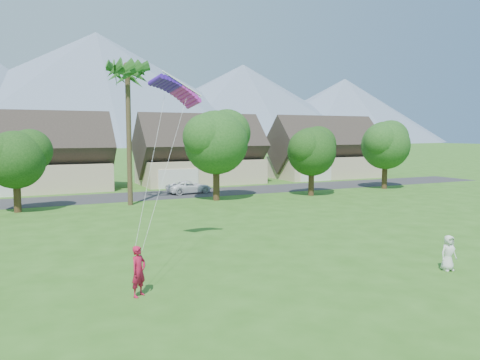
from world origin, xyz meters
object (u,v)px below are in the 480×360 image
watcher (448,253)px  parafoil_kite (176,88)px  parked_car (189,187)px  kite_flyer (139,271)px

watcher → parafoil_kite: (-10.14, 8.81, 7.81)m
watcher → parafoil_kite: 15.54m
watcher → parafoil_kite: parafoil_kite is taller
watcher → parked_car: size_ratio=0.34×
kite_flyer → watcher: 13.93m
kite_flyer → parked_car: kite_flyer is taller
watcher → parafoil_kite: size_ratio=0.55×
kite_flyer → parafoil_kite: parafoil_kite is taller
kite_flyer → parked_car: size_ratio=0.41×
kite_flyer → watcher: size_ratio=1.20×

